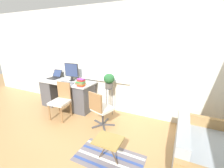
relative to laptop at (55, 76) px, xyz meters
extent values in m
plane|color=tan|center=(1.37, -0.44, -0.82)|extent=(14.00, 14.00, 0.00)
cube|color=silver|center=(1.37, 0.28, 0.53)|extent=(9.00, 0.06, 2.70)
cube|color=white|center=(1.09, 0.24, 0.68)|extent=(0.73, 0.02, 1.37)
cube|color=white|center=(1.09, 0.23, 0.68)|extent=(0.66, 0.01, 1.30)
cube|color=white|center=(1.88, 0.24, 0.68)|extent=(0.73, 0.02, 1.37)
cube|color=white|center=(1.88, 0.23, 0.68)|extent=(0.66, 0.01, 1.30)
cube|color=white|center=(1.49, 0.25, 0.01)|extent=(1.56, 0.11, 0.04)
cube|color=#B2B7BC|center=(0.54, -0.12, -0.07)|extent=(1.61, 0.64, 0.03)
cube|color=#4C4C51|center=(-0.02, -0.12, -0.45)|extent=(0.40, 0.56, 0.74)
cube|color=#4C4C51|center=(1.11, -0.12, -0.45)|extent=(0.40, 0.56, 0.74)
cube|color=black|center=(0.00, -0.06, -0.04)|extent=(0.30, 0.24, 0.02)
cube|color=black|center=(0.00, 0.11, 0.07)|extent=(0.30, 0.12, 0.21)
cube|color=navy|center=(0.00, 0.11, 0.07)|extent=(0.27, 0.10, 0.18)
cylinder|color=black|center=(0.64, 0.01, -0.04)|extent=(0.15, 0.15, 0.02)
cylinder|color=black|center=(0.64, 0.01, 0.02)|extent=(0.04, 0.04, 0.11)
cube|color=black|center=(0.64, 0.01, 0.25)|extent=(0.44, 0.02, 0.37)
cube|color=navy|center=(0.64, 0.00, 0.25)|extent=(0.42, 0.01, 0.35)
cube|color=slate|center=(0.68, -0.25, -0.04)|extent=(0.43, 0.13, 0.02)
ellipsoid|color=silver|center=(0.96, -0.25, -0.03)|extent=(0.04, 0.07, 0.03)
cube|color=red|center=(1.18, -0.31, -0.03)|extent=(0.17, 0.13, 0.04)
cube|color=orange|center=(1.19, -0.31, 0.00)|extent=(0.18, 0.16, 0.02)
cube|color=olive|center=(1.18, -0.33, 0.03)|extent=(0.21, 0.17, 0.04)
cube|color=green|center=(1.19, -0.33, 0.07)|extent=(0.21, 0.20, 0.03)
cube|color=red|center=(1.20, -0.32, 0.10)|extent=(0.17, 0.15, 0.04)
cube|color=purple|center=(1.20, -0.31, 0.14)|extent=(0.18, 0.11, 0.02)
cylinder|color=olive|center=(0.65, -0.90, -0.61)|extent=(0.04, 0.04, 0.42)
cylinder|color=olive|center=(1.00, -0.87, -0.61)|extent=(0.04, 0.04, 0.42)
cylinder|color=olive|center=(0.62, -0.55, -0.61)|extent=(0.04, 0.04, 0.42)
cylinder|color=olive|center=(0.97, -0.51, -0.61)|extent=(0.04, 0.04, 0.42)
cube|color=silver|center=(0.81, -0.71, -0.40)|extent=(0.45, 0.43, 0.06)
cube|color=olive|center=(0.79, -0.50, -0.16)|extent=(0.37, 0.06, 0.42)
cube|color=#47474C|center=(1.78, -0.51, -0.80)|extent=(0.27, 0.11, 0.03)
cube|color=#47474C|center=(1.84, -0.66, -0.80)|extent=(0.18, 0.25, 0.03)
cube|color=#47474C|center=(2.00, -0.65, -0.80)|extent=(0.20, 0.24, 0.03)
cube|color=#47474C|center=(2.04, -0.50, -0.80)|extent=(0.27, 0.13, 0.03)
cube|color=#47474C|center=(1.91, -0.41, -0.80)|extent=(0.04, 0.28, 0.03)
cylinder|color=#333338|center=(1.91, -0.54, -0.61)|extent=(0.04, 0.04, 0.36)
cube|color=silver|center=(1.91, -0.54, -0.40)|extent=(0.50, 0.48, 0.06)
cube|color=olive|center=(1.85, -0.74, -0.18)|extent=(0.37, 0.14, 0.39)
cube|color=#9EA8B2|center=(3.84, -1.03, -0.60)|extent=(0.80, 1.16, 0.44)
cube|color=#9EA8B2|center=(3.52, -1.03, -0.22)|extent=(0.16, 1.16, 0.32)
cube|color=#A87F4C|center=(3.84, -0.41, -0.51)|extent=(0.80, 0.09, 0.61)
cylinder|color=#333338|center=(1.81, 0.00, -0.10)|extent=(0.20, 0.20, 0.02)
cylinder|color=#333338|center=(1.89, 0.00, -0.46)|extent=(0.01, 0.01, 0.71)
cylinder|color=#333338|center=(1.76, 0.07, -0.46)|extent=(0.01, 0.01, 0.71)
cylinder|color=#333338|center=(1.76, -0.08, -0.46)|extent=(0.01, 0.01, 0.71)
cylinder|color=#514C47|center=(1.81, 0.00, -0.03)|extent=(0.19, 0.19, 0.12)
ellipsoid|color=#235B2D|center=(1.81, 0.00, 0.14)|extent=(0.27, 0.27, 0.24)
cube|color=slate|center=(2.48, -1.37, -0.82)|extent=(1.14, 0.62, 0.01)
cube|color=#334C99|center=(2.48, -1.58, -0.81)|extent=(1.12, 0.05, 0.00)
cube|color=white|center=(2.48, -1.44, -0.81)|extent=(1.12, 0.05, 0.00)
cube|color=#334C99|center=(2.48, -1.30, -0.81)|extent=(1.12, 0.05, 0.00)
cube|color=white|center=(2.48, -1.16, -0.81)|extent=(1.12, 0.05, 0.00)
cube|color=olive|center=(2.50, -1.43, -0.42)|extent=(0.43, 0.36, 0.02)
cylinder|color=#4C3D2D|center=(2.42, -1.43, -0.63)|extent=(0.21, 0.02, 0.40)
cylinder|color=#4C3D2D|center=(2.57, -1.43, -0.63)|extent=(0.21, 0.02, 0.40)
camera|label=1|loc=(3.39, -3.17, 1.10)|focal=24.00mm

